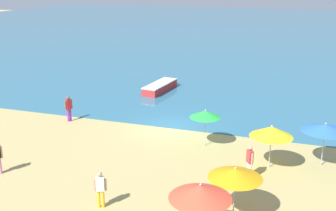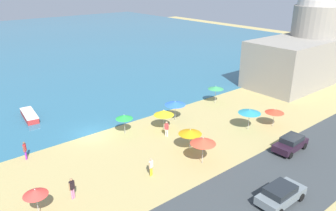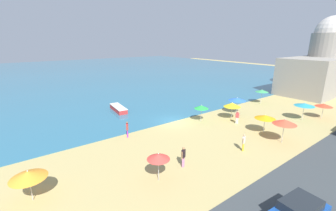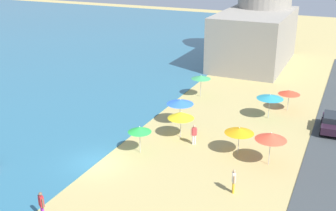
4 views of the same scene
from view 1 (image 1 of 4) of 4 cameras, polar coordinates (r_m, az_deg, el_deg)
ground_plane at (r=27.94m, az=0.28°, el=-3.11°), size 160.00×160.00×0.00m
sea at (r=80.86m, az=12.96°, el=9.89°), size 150.00×110.00×0.05m
beach_umbrella_0 at (r=15.39m, az=4.40°, el=-11.57°), size 2.31×2.31×2.62m
beach_umbrella_1 at (r=22.32m, az=13.84°, el=-3.44°), size 2.24×2.24×2.36m
beach_umbrella_3 at (r=17.63m, az=9.09°, el=-9.06°), size 2.27×2.27×2.23m
beach_umbrella_6 at (r=23.36m, az=20.53°, el=-2.84°), size 2.43×2.43×2.40m
beach_umbrella_9 at (r=24.59m, az=5.08°, el=-1.16°), size 1.84×1.84×2.26m
bather_1 at (r=21.39m, az=11.00°, el=-7.25°), size 0.39×0.48×1.71m
bather_2 at (r=18.69m, az=-9.16°, el=-10.92°), size 0.53×0.34×1.70m
bather_3 at (r=29.79m, az=-13.30°, el=-0.21°), size 0.36×0.52×1.81m
skiff_nearshore at (r=36.76m, az=-1.05°, el=2.55°), size 1.81×4.97×0.70m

